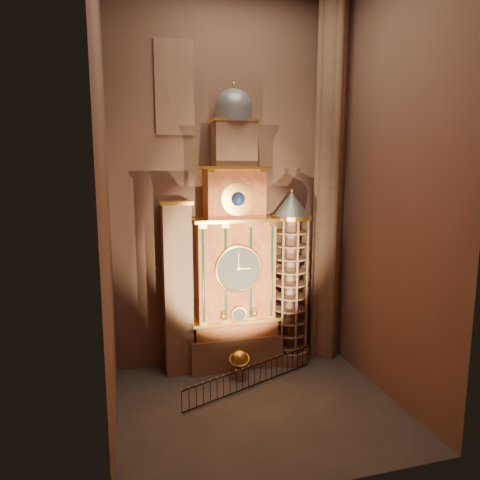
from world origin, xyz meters
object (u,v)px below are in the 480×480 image
object	(u,v)px
stair_turret	(290,279)
iron_railing	(252,377)
portrait_tower	(178,288)
celestial_globe	(239,362)
astronomical_clock	(234,259)

from	to	relation	value
stair_turret	iron_railing	size ratio (longest dim) A/B	1.32
portrait_tower	stair_turret	bearing A→B (deg)	-2.33
celestial_globe	iron_railing	bearing A→B (deg)	-72.71
astronomical_clock	iron_railing	xyz separation A→B (m)	(0.18, -3.10, -6.02)
celestial_globe	iron_railing	distance (m)	1.30
stair_turret	celestial_globe	size ratio (longest dim) A/B	6.39
astronomical_clock	celestial_globe	world-z (taller)	astronomical_clock
celestial_globe	portrait_tower	bearing A→B (deg)	149.10
astronomical_clock	iron_railing	size ratio (longest dim) A/B	2.05
portrait_tower	astronomical_clock	bearing A→B (deg)	-0.29
astronomical_clock	stair_turret	xyz separation A→B (m)	(3.50, -0.26, -1.41)
portrait_tower	iron_railing	distance (m)	6.53
astronomical_clock	stair_turret	bearing A→B (deg)	-4.30
stair_turret	iron_railing	world-z (taller)	stair_turret
astronomical_clock	portrait_tower	bearing A→B (deg)	179.71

